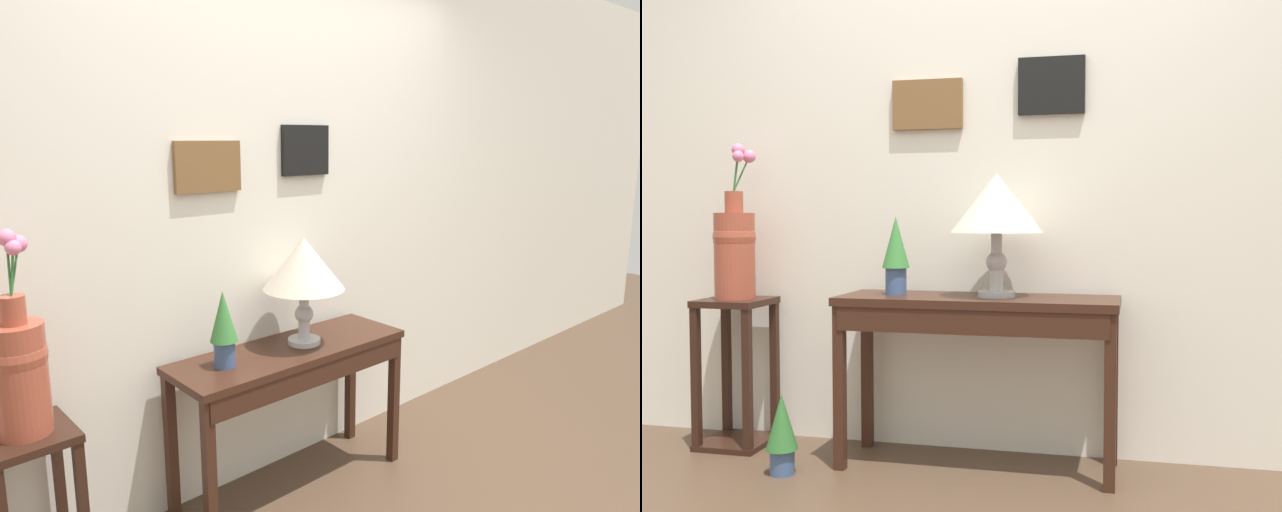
{
  "view_description": "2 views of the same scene",
  "coord_description": "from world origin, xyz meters",
  "views": [
    {
      "loc": [
        -1.73,
        -0.93,
        1.7
      ],
      "look_at": [
        0.11,
        1.14,
        1.14
      ],
      "focal_mm": 32.86,
      "sensor_mm": 36.0,
      "label": 1
    },
    {
      "loc": [
        0.55,
        -1.9,
        1.05
      ],
      "look_at": [
        -0.17,
        1.15,
        0.9
      ],
      "focal_mm": 41.4,
      "sensor_mm": 36.0,
      "label": 2
    }
  ],
  "objects": [
    {
      "name": "back_wall_with_art",
      "position": [
        -0.0,
        1.4,
        1.4
      ],
      "size": [
        9.0,
        0.13,
        2.8
      ],
      "color": "silver",
      "rests_on": "ground"
    },
    {
      "name": "console_table",
      "position": [
        -0.1,
        1.09,
        0.62
      ],
      "size": [
        1.17,
        0.39,
        0.73
      ],
      "color": "#381E14",
      "rests_on": "ground"
    },
    {
      "name": "table_lamp",
      "position": [
        -0.02,
        1.11,
        1.11
      ],
      "size": [
        0.39,
        0.39,
        0.51
      ],
      "color": "#B7B7BC",
      "rests_on": "console_table"
    },
    {
      "name": "potted_plant_on_console",
      "position": [
        -0.46,
        1.12,
        0.92
      ],
      "size": [
        0.12,
        0.12,
        0.34
      ],
      "color": "#3D5684",
      "rests_on": "console_table"
    },
    {
      "name": "flower_vase_tall",
      "position": [
        -1.25,
        1.16,
        0.93
      ],
      "size": [
        0.19,
        0.19,
        0.72
      ],
      "color": "#9E4733",
      "rests_on": "pedestal_stand_left"
    }
  ]
}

